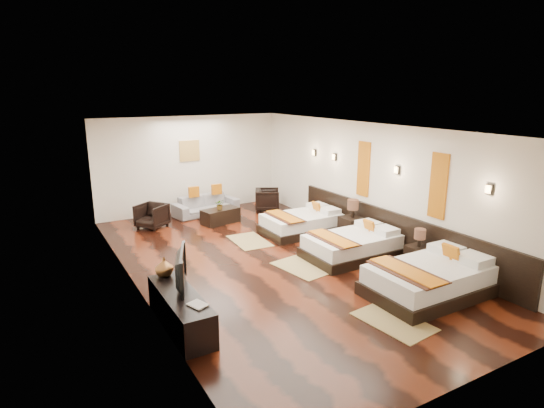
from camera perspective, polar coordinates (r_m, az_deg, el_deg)
floor at (r=9.59m, az=-0.29°, el=-7.30°), size 5.50×9.50×0.01m
ceiling at (r=8.94m, az=-0.32°, el=9.61°), size 5.50×9.50×0.01m
back_wall at (r=13.43m, az=-10.37°, el=4.98°), size 5.50×0.01×2.80m
left_wall at (r=8.22m, az=-17.25°, el=-1.42°), size 0.01×9.50×2.80m
right_wall at (r=10.76m, az=12.57°, el=2.54°), size 0.01×9.50×2.80m
headboard_panel at (r=10.41m, az=15.07°, el=-3.42°), size 0.08×6.60×0.90m
bed_near at (r=8.52m, az=19.41°, el=-8.96°), size 2.21×1.39×0.84m
bed_mid at (r=9.91m, az=10.19°, el=-5.18°), size 2.02×1.27×0.77m
bed_far at (r=11.41m, az=3.85°, el=-2.39°), size 1.95×1.23×0.75m
nightstand_a at (r=9.63m, az=18.05°, el=-6.10°), size 0.42×0.42×0.83m
nightstand_b at (r=11.03m, az=10.11°, el=-2.69°), size 0.50×0.50×0.99m
jute_mat_near at (r=7.54m, az=15.15°, el=-14.18°), size 0.88×1.28×0.01m
jute_mat_mid at (r=9.30m, az=3.80°, el=-8.02°), size 0.93×1.30×0.01m
jute_mat_far at (r=10.83m, az=-2.87°, el=-4.69°), size 0.81×1.24×0.01m
tv_console at (r=7.18m, az=-11.51°, el=-13.05°), size 0.50×1.80×0.55m
tv at (r=7.18m, az=-12.04°, el=-8.09°), size 0.49×0.98×0.58m
book at (r=6.59m, az=-10.11°, el=-12.78°), size 0.29×0.33×0.03m
figurine at (r=7.66m, az=-13.52°, el=-7.76°), size 0.39×0.39×0.32m
sofa at (r=13.20m, az=-8.38°, el=-0.10°), size 1.98×1.01×0.55m
armchair_left at (r=12.19m, az=-14.99°, el=-1.46°), size 0.96×0.96×0.64m
armchair_right at (r=13.49m, az=-0.59°, el=0.58°), size 0.95×0.94×0.64m
coffee_table at (r=12.28m, az=-6.56°, el=-1.51°), size 1.08×0.69×0.40m
table_plant at (r=12.12m, az=-6.61°, el=-0.04°), size 0.32×0.30×0.29m
orange_panel_a at (r=9.40m, az=20.34°, el=2.16°), size 0.04×0.40×1.30m
orange_panel_b at (r=10.91m, az=11.52°, el=4.37°), size 0.04×0.40×1.30m
sconce_near at (r=8.70m, az=25.82°, el=1.70°), size 0.07×0.12×0.18m
sconce_mid at (r=10.08m, az=15.56°, el=4.18°), size 0.07×0.12×0.18m
sconce_far at (r=11.70m, az=7.92°, el=5.94°), size 0.07×0.12×0.18m
sconce_lounge at (r=12.42m, az=5.38°, el=6.50°), size 0.07×0.12×0.18m
gold_artwork at (r=13.35m, az=-10.41°, el=6.66°), size 0.60×0.04×0.60m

